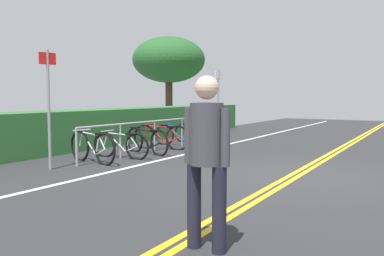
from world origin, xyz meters
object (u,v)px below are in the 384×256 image
object	(u,v)px
bike_rack	(154,128)
sign_post_far	(218,98)
bicycle_2	(147,141)
sign_post_near	(48,99)
pedestrian	(207,151)
tree_mid	(169,60)
bicycle_4	(179,135)
bicycle_5	(199,133)
bicycle_1	(121,145)
bicycle_3	(161,137)
bicycle_0	(92,147)

from	to	relation	value
bike_rack	sign_post_far	distance (m)	3.47
bicycle_2	sign_post_near	size ratio (longest dim) A/B	0.70
pedestrian	tree_mid	xyz separation A→B (m)	(12.70, 9.04, 2.26)
bicycle_4	bicycle_5	bearing A→B (deg)	-8.02
bicycle_1	bicycle_3	distance (m)	1.88
bike_rack	sign_post_near	xyz separation A→B (m)	(-3.36, 0.19, 0.83)
tree_mid	bicycle_1	bearing A→B (deg)	-152.87
pedestrian	bicycle_5	bearing A→B (deg)	30.31
bicycle_0	tree_mid	bearing A→B (deg)	24.46
bicycle_1	bicycle_3	size ratio (longest dim) A/B	0.95
bicycle_0	sign_post_far	distance (m)	5.76
pedestrian	sign_post_far	world-z (taller)	sign_post_far
bicycle_1	tree_mid	bearing A→B (deg)	27.13
bike_rack	tree_mid	xyz separation A→B (m)	(7.20, 4.39, 2.61)
bike_rack	sign_post_far	xyz separation A→B (m)	(3.36, -0.24, 0.81)
bike_rack	tree_mid	distance (m)	8.83
bike_rack	bicycle_3	bearing A→B (deg)	10.83
bicycle_1	sign_post_far	xyz separation A→B (m)	(4.81, -0.20, 1.12)
bicycle_1	sign_post_far	size ratio (longest dim) A/B	0.69
bicycle_3	sign_post_far	size ratio (longest dim) A/B	0.72
pedestrian	sign_post_near	bearing A→B (deg)	66.06
sign_post_far	bike_rack	bearing A→B (deg)	175.98
bicycle_0	bicycle_2	bearing A→B (deg)	-6.44
bike_rack	bicycle_0	bearing A→B (deg)	178.05
bicycle_0	sign_post_near	bearing A→B (deg)	174.01
sign_post_far	bicycle_3	bearing A→B (deg)	173.78
bicycle_0	bicycle_3	xyz separation A→B (m)	(2.72, 0.01, -0.01)
bicycle_5	bike_rack	bearing A→B (deg)	178.78
bicycle_2	bicycle_3	size ratio (longest dim) A/B	0.98
tree_mid	sign_post_near	bearing A→B (deg)	-158.30
pedestrian	tree_mid	bearing A→B (deg)	35.43
bicycle_2	tree_mid	world-z (taller)	tree_mid
bicycle_1	pedestrian	size ratio (longest dim) A/B	0.97
bike_rack	bicycle_3	distance (m)	0.52
bicycle_3	bicycle_2	bearing A→B (deg)	-167.76
sign_post_near	bike_rack	bearing A→B (deg)	-3.24
bicycle_3	bicycle_5	world-z (taller)	bicycle_3
bicycle_2	sign_post_far	bearing A→B (deg)	-1.69
pedestrian	sign_post_near	distance (m)	5.31
bicycle_2	bicycle_5	world-z (taller)	bicycle_2
bicycle_2	sign_post_near	xyz separation A→B (m)	(-2.84, 0.31, 1.12)
bicycle_3	sign_post_far	distance (m)	3.14
bicycle_2	sign_post_near	distance (m)	3.07
bicycle_0	pedestrian	distance (m)	5.75
bicycle_2	bicycle_4	xyz separation A→B (m)	(1.91, 0.21, -0.01)
bicycle_1	bicycle_2	xyz separation A→B (m)	(0.93, -0.09, 0.01)
bike_rack	tree_mid	bearing A→B (deg)	31.38
bicycle_0	sign_post_far	xyz separation A→B (m)	(5.65, -0.31, 1.08)
bicycle_2	sign_post_far	distance (m)	4.03
bicycle_5	sign_post_near	size ratio (longest dim) A/B	0.69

